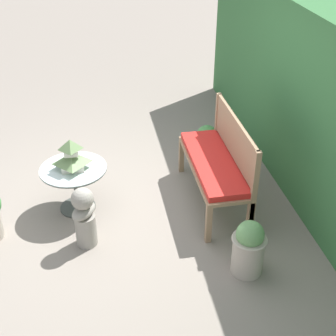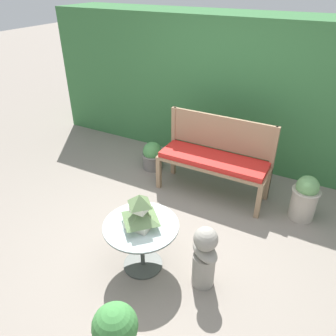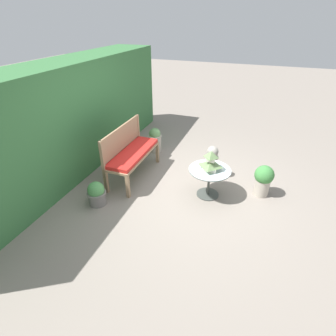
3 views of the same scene
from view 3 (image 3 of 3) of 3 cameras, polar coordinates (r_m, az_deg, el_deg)
name	(u,v)px [view 3 (image 3 of 3)]	position (r m, az deg, el deg)	size (l,w,h in m)	color
ground	(185,190)	(5.02, 3.82, -4.71)	(30.00, 30.00, 0.00)	gray
foliage_hedge_back	(65,120)	(5.67, -21.45, 9.75)	(6.40, 1.00, 2.15)	#38703D
garden_bench	(133,155)	(5.23, -7.52, 2.87)	(1.46, 0.50, 0.56)	#937556
bench_backrest	(122,141)	(5.22, -10.00, 5.86)	(1.46, 0.06, 1.05)	#937556
patio_table	(209,175)	(4.70, 9.00, -1.50)	(0.74, 0.74, 0.55)	#424742
pagoda_birdhouse	(211,162)	(4.56, 9.26, 1.33)	(0.32, 0.32, 0.36)	silver
garden_bust	(212,161)	(5.29, 9.49, 1.45)	(0.37, 0.33, 0.69)	gray
potted_plant_patio_mid	(263,179)	(5.01, 20.04, -2.31)	(0.34, 0.34, 0.60)	#ADA393
potted_plant_table_near	(97,194)	(4.71, -15.29, -5.39)	(0.34, 0.34, 0.44)	slate
potted_plant_table_far	(155,140)	(6.29, -2.86, 6.14)	(0.34, 0.34, 0.59)	#ADA393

